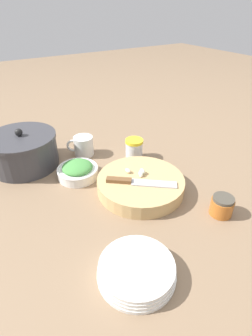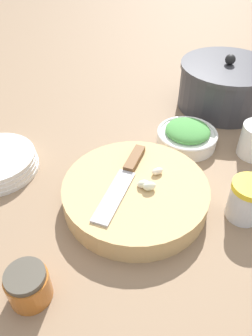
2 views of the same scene
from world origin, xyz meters
The scene contains 10 objects.
ground_plane centered at (0.00, 0.00, 0.00)m, with size 5.00×5.00×0.00m, color #7F664C.
cutting_board centered at (-0.04, -0.03, 0.02)m, with size 0.29×0.29×0.05m.
chef_knife centered at (-0.05, -0.01, 0.05)m, with size 0.17×0.20×0.01m.
garlic_cloves centered at (-0.01, -0.04, 0.06)m, with size 0.07×0.05×0.02m.
herb_bowl centered at (0.15, 0.12, 0.03)m, with size 0.15×0.15×0.06m.
spice_jar centered at (0.16, -0.13, 0.04)m, with size 0.07×0.07×0.08m.
coffee_mug centered at (0.29, 0.03, 0.04)m, with size 0.08×0.10×0.08m.
plate_stack centered at (-0.30, 0.16, 0.02)m, with size 0.19×0.19×0.04m.
honey_jar centered at (-0.26, -0.17, 0.03)m, with size 0.07×0.07×0.06m.
stock_pot centered at (0.34, 0.26, 0.06)m, with size 0.26×0.26×0.16m.
Camera 1 is at (-0.62, 0.39, 0.56)m, focal length 28.00 mm.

